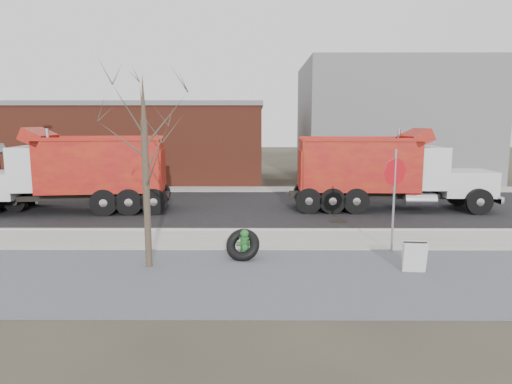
{
  "coord_description": "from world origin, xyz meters",
  "views": [
    {
      "loc": [
        -0.21,
        -14.64,
        3.92
      ],
      "look_at": [
        -0.29,
        1.94,
        1.4
      ],
      "focal_mm": 32.0,
      "sensor_mm": 36.0,
      "label": 1
    }
  ],
  "objects_px": {
    "dump_truck_red_a": "(383,169)",
    "dump_truck_red_b": "(76,170)",
    "stop_sign": "(395,184)",
    "sandwich_board": "(414,257)",
    "fire_hydrant": "(245,245)",
    "truck_tire": "(243,245)"
  },
  "relations": [
    {
      "from": "stop_sign",
      "to": "sandwich_board",
      "type": "xyz_separation_m",
      "value": [
        0.02,
        -1.95,
        -1.68
      ]
    },
    {
      "from": "stop_sign",
      "to": "dump_truck_red_a",
      "type": "xyz_separation_m",
      "value": [
        1.55,
        6.93,
        -0.28
      ]
    },
    {
      "from": "sandwich_board",
      "to": "dump_truck_red_a",
      "type": "relative_size",
      "value": 0.09
    },
    {
      "from": "sandwich_board",
      "to": "stop_sign",
      "type": "bearing_deg",
      "value": 96.42
    },
    {
      "from": "truck_tire",
      "to": "stop_sign",
      "type": "distance_m",
      "value": 4.89
    },
    {
      "from": "dump_truck_red_a",
      "to": "dump_truck_red_b",
      "type": "xyz_separation_m",
      "value": [
        -13.63,
        -0.61,
        0.03
      ]
    },
    {
      "from": "truck_tire",
      "to": "dump_truck_red_b",
      "type": "height_order",
      "value": "dump_truck_red_b"
    },
    {
      "from": "dump_truck_red_a",
      "to": "truck_tire",
      "type": "bearing_deg",
      "value": -126.57
    },
    {
      "from": "sandwich_board",
      "to": "dump_truck_red_b",
      "type": "relative_size",
      "value": 0.09
    },
    {
      "from": "fire_hydrant",
      "to": "dump_truck_red_b",
      "type": "xyz_separation_m",
      "value": [
        -7.6,
        7.04,
        1.46
      ]
    },
    {
      "from": "fire_hydrant",
      "to": "truck_tire",
      "type": "bearing_deg",
      "value": -133.72
    },
    {
      "from": "fire_hydrant",
      "to": "stop_sign",
      "type": "bearing_deg",
      "value": 6.01
    },
    {
      "from": "truck_tire",
      "to": "dump_truck_red_a",
      "type": "distance_m",
      "value": 9.92
    },
    {
      "from": "fire_hydrant",
      "to": "dump_truck_red_b",
      "type": "bearing_deg",
      "value": 133.99
    },
    {
      "from": "stop_sign",
      "to": "dump_truck_red_b",
      "type": "relative_size",
      "value": 0.36
    },
    {
      "from": "fire_hydrant",
      "to": "truck_tire",
      "type": "relative_size",
      "value": 0.78
    },
    {
      "from": "truck_tire",
      "to": "stop_sign",
      "type": "xyz_separation_m",
      "value": [
        4.53,
        0.78,
        1.68
      ]
    },
    {
      "from": "dump_truck_red_a",
      "to": "dump_truck_red_b",
      "type": "height_order",
      "value": "dump_truck_red_b"
    },
    {
      "from": "stop_sign",
      "to": "dump_truck_red_b",
      "type": "height_order",
      "value": "dump_truck_red_b"
    },
    {
      "from": "fire_hydrant",
      "to": "sandwich_board",
      "type": "relative_size",
      "value": 1.07
    },
    {
      "from": "sandwich_board",
      "to": "dump_truck_red_b",
      "type": "bearing_deg",
      "value": 151.41
    },
    {
      "from": "stop_sign",
      "to": "dump_truck_red_b",
      "type": "distance_m",
      "value": 13.63
    }
  ]
}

